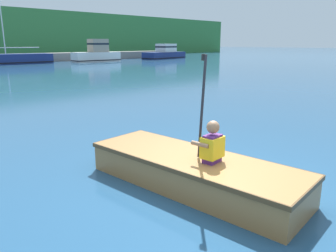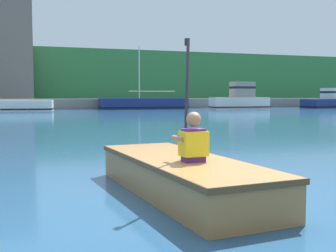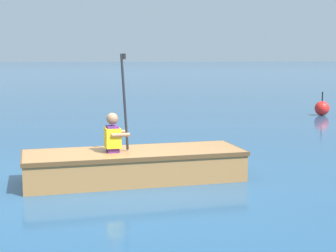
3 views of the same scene
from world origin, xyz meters
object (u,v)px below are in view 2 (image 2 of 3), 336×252
(moored_boat_dock_west_end, at_px, (144,104))
(moored_boat_dock_center_near, at_px, (334,101))
(moored_boat_dock_east_inner, at_px, (0,106))
(rowboat_foreground, at_px, (180,173))
(moored_boat_dock_east_end, at_px, (240,99))
(person_paddler, at_px, (193,138))

(moored_boat_dock_west_end, xyz_separation_m, moored_boat_dock_center_near, (18.57, -2.09, 0.22))
(moored_boat_dock_west_end, bearing_deg, moored_boat_dock_east_inner, -177.90)
(moored_boat_dock_west_end, bearing_deg, rowboat_foreground, -104.77)
(moored_boat_dock_east_inner, bearing_deg, moored_boat_dock_center_near, -3.15)
(moored_boat_dock_west_end, distance_m, moored_boat_dock_east_inner, 11.68)
(moored_boat_dock_center_near, relative_size, rowboat_foreground, 2.15)
(moored_boat_dock_center_near, bearing_deg, moored_boat_dock_east_end, -179.90)
(moored_boat_dock_center_near, height_order, rowboat_foreground, moored_boat_dock_center_near)
(moored_boat_dock_west_end, height_order, person_paddler, moored_boat_dock_west_end)
(moored_boat_dock_east_end, relative_size, rowboat_foreground, 1.61)
(moored_boat_dock_east_end, bearing_deg, person_paddler, -119.50)
(moored_boat_dock_center_near, relative_size, moored_boat_dock_east_end, 1.33)
(moored_boat_dock_west_end, xyz_separation_m, rowboat_foreground, (-8.13, -30.85, -0.21))
(rowboat_foreground, bearing_deg, moored_boat_dock_center_near, 47.12)
(moored_boat_dock_center_near, bearing_deg, rowboat_foreground, -132.88)
(moored_boat_dock_east_inner, bearing_deg, rowboat_foreground, -83.36)
(moored_boat_dock_east_end, bearing_deg, moored_boat_dock_center_near, 0.10)
(rowboat_foreground, xyz_separation_m, person_paddler, (0.03, -0.34, 0.45))
(moored_boat_dock_east_inner, height_order, rowboat_foreground, moored_boat_dock_east_inner)
(person_paddler, bearing_deg, moored_boat_dock_east_end, 60.50)
(moored_boat_dock_east_end, bearing_deg, moored_boat_dock_east_inner, 175.20)
(moored_boat_dock_east_inner, bearing_deg, person_paddler, -83.38)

